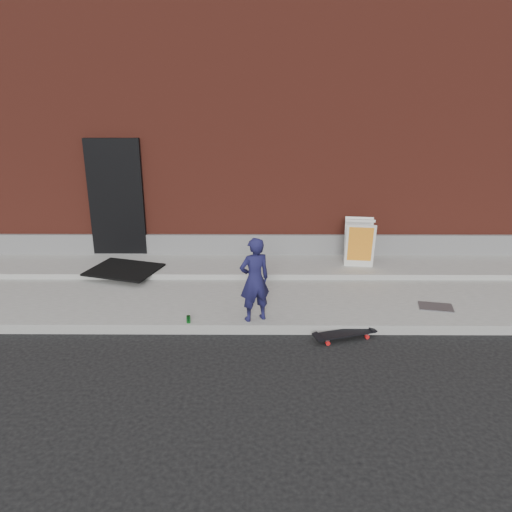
{
  "coord_description": "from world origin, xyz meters",
  "views": [
    {
      "loc": [
        0.15,
        -6.51,
        3.42
      ],
      "look_at": [
        0.11,
        0.8,
        0.94
      ],
      "focal_mm": 35.0,
      "sensor_mm": 36.0,
      "label": 1
    }
  ],
  "objects_px": {
    "pizza_sign": "(359,243)",
    "skateboard": "(345,334)",
    "child": "(255,280)",
    "soda_can": "(188,319)"
  },
  "relations": [
    {
      "from": "pizza_sign",
      "to": "skateboard",
      "type": "bearing_deg",
      "value": -104.61
    },
    {
      "from": "child",
      "to": "pizza_sign",
      "type": "bearing_deg",
      "value": -155.18
    },
    {
      "from": "skateboard",
      "to": "soda_can",
      "type": "height_order",
      "value": "soda_can"
    },
    {
      "from": "pizza_sign",
      "to": "soda_can",
      "type": "bearing_deg",
      "value": -142.34
    },
    {
      "from": "child",
      "to": "soda_can",
      "type": "bearing_deg",
      "value": -15.98
    },
    {
      "from": "skateboard",
      "to": "pizza_sign",
      "type": "relative_size",
      "value": 1.05
    },
    {
      "from": "pizza_sign",
      "to": "child",
      "type": "bearing_deg",
      "value": -132.3
    },
    {
      "from": "child",
      "to": "soda_can",
      "type": "distance_m",
      "value": 1.13
    },
    {
      "from": "skateboard",
      "to": "soda_can",
      "type": "xyz_separation_m",
      "value": [
        -2.26,
        0.2,
        0.12
      ]
    },
    {
      "from": "child",
      "to": "soda_can",
      "type": "xyz_separation_m",
      "value": [
        -0.97,
        -0.12,
        -0.58
      ]
    }
  ]
}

